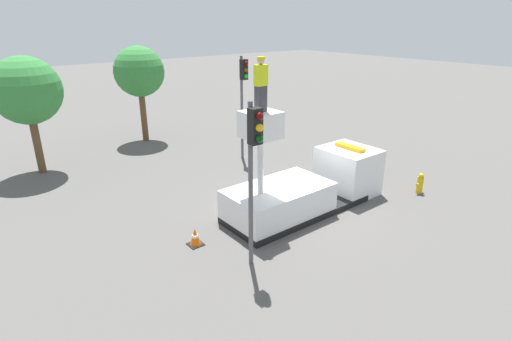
% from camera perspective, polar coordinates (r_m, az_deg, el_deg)
% --- Properties ---
extents(ground_plane, '(120.00, 120.00, 0.00)m').
position_cam_1_polar(ground_plane, '(15.94, 5.89, -5.78)').
color(ground_plane, '#565451').
extents(bucket_truck, '(6.97, 2.32, 4.26)m').
position_cam_1_polar(bucket_truck, '(15.90, 7.31, -2.48)').
color(bucket_truck, black).
rests_on(bucket_truck, ground).
extents(worker, '(0.40, 0.26, 1.75)m').
position_cam_1_polar(worker, '(13.13, 0.69, 12.18)').
color(worker, '#38383D').
rests_on(worker, bucket_truck).
extents(traffic_light_pole, '(0.34, 0.57, 5.07)m').
position_cam_1_polar(traffic_light_pole, '(11.09, -0.34, 2.26)').
color(traffic_light_pole, '#515156').
rests_on(traffic_light_pole, ground).
extents(traffic_light_across, '(0.34, 0.57, 5.38)m').
position_cam_1_polar(traffic_light_across, '(20.74, -1.84, 11.70)').
color(traffic_light_across, '#515156').
rests_on(traffic_light_across, ground).
extents(fire_hydrant, '(0.50, 0.26, 0.92)m').
position_cam_1_polar(fire_hydrant, '(18.67, 22.39, -1.71)').
color(fire_hydrant, gold).
rests_on(fire_hydrant, ground).
extents(traffic_cone_rear, '(0.48, 0.48, 0.61)m').
position_cam_1_polar(traffic_cone_rear, '(13.68, -8.69, -9.40)').
color(traffic_cone_rear, black).
rests_on(traffic_cone_rear, ground).
extents(tree_left_bg, '(3.13, 3.13, 5.59)m').
position_cam_1_polar(tree_left_bg, '(21.47, -29.96, 9.80)').
color(tree_left_bg, brown).
rests_on(tree_left_bg, ground).
extents(tree_right_bg, '(2.93, 2.93, 5.66)m').
position_cam_1_polar(tree_right_bg, '(25.04, -16.35, 13.32)').
color(tree_right_bg, brown).
rests_on(tree_right_bg, ground).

